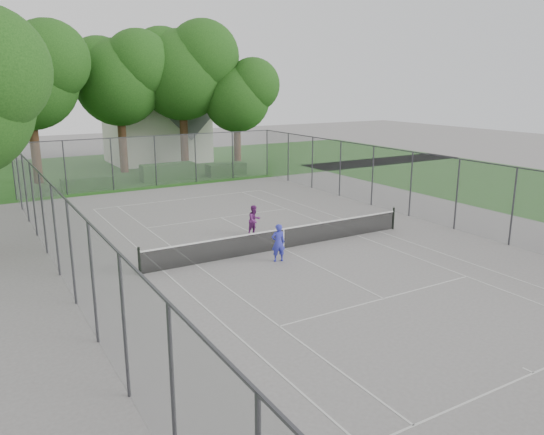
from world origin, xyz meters
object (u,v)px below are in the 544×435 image
house (156,115)px  woman_player (254,220)px  tennis_net (284,238)px  girl_player (278,243)px

house → woman_player: 26.47m
tennis_net → house: 29.04m
house → girl_player: (-5.10, -29.80, -3.39)m
house → tennis_net: bearing=-98.1°
tennis_net → house: size_ratio=1.24×
tennis_net → woman_player: bearing=90.7°
tennis_net → woman_player: 2.61m
woman_player → house: bearing=68.5°
woman_player → girl_player: bearing=-117.3°
tennis_net → girl_player: bearing=-129.5°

